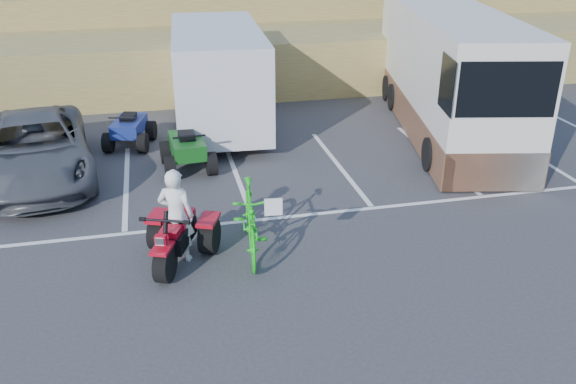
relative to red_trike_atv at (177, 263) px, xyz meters
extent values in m
plane|color=#343437|center=(1.71, -1.02, 0.00)|extent=(100.00, 100.00, 0.00)
cube|color=white|center=(-3.69, 3.98, 0.00)|extent=(0.12, 5.00, 0.01)
cube|color=white|center=(-0.99, 3.98, 0.00)|extent=(0.12, 5.00, 0.01)
cube|color=white|center=(1.71, 3.98, 0.00)|extent=(0.12, 5.00, 0.01)
cube|color=white|center=(4.41, 3.98, 0.00)|extent=(0.12, 5.00, 0.01)
cube|color=white|center=(7.11, 3.98, 0.00)|extent=(0.12, 5.00, 0.01)
cube|color=white|center=(9.81, 3.98, 0.00)|extent=(0.12, 5.00, 0.01)
cube|color=white|center=(1.71, 1.38, 0.00)|extent=(28.00, 0.12, 0.01)
cube|color=olive|center=(1.71, 12.98, 1.00)|extent=(40.00, 6.00, 2.00)
cube|color=olive|center=(1.71, 16.48, 2.00)|extent=(40.00, 4.00, 2.20)
imported|color=white|center=(0.06, 0.14, 0.92)|extent=(0.79, 0.66, 1.84)
imported|color=#14BF19|center=(1.43, 0.08, 0.70)|extent=(0.90, 2.38, 1.40)
imported|color=#4A4D52|center=(-3.09, 4.90, 0.76)|extent=(3.34, 5.82, 1.53)
cube|color=silver|center=(1.80, 7.95, 1.64)|extent=(2.89, 6.47, 2.64)
cylinder|color=black|center=(1.80, 7.95, 0.37)|extent=(2.36, 0.87, 0.74)
cube|color=silver|center=(8.40, 6.21, 1.78)|extent=(4.31, 9.89, 3.46)
cube|color=brown|center=(8.40, 6.21, 0.53)|extent=(4.35, 9.90, 0.96)
cube|color=black|center=(7.42, 1.49, 2.50)|extent=(2.17, 0.47, 1.25)
camera|label=1|loc=(-0.15, -10.11, 6.02)|focal=38.00mm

